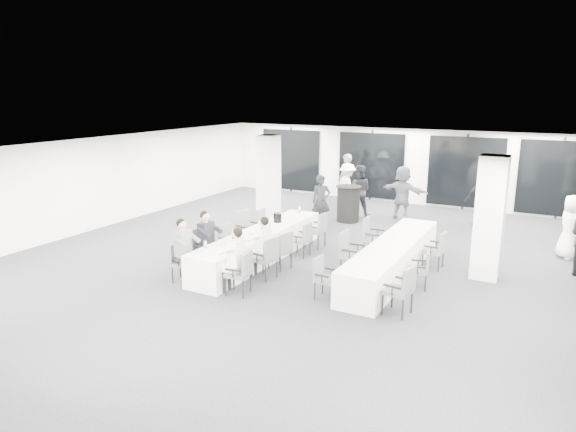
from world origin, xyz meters
name	(u,v)px	position (x,y,z in m)	size (l,w,h in m)	color
room	(352,203)	(0.89, 1.11, 1.39)	(14.04, 16.04, 2.84)	#232328
column_left	(268,179)	(-2.80, 3.20, 1.40)	(0.60, 0.60, 2.80)	silver
column_right	(490,218)	(4.20, 1.00, 1.40)	(0.60, 0.60, 2.80)	silver
banquet_table_main	(260,245)	(-0.97, -0.35, 0.38)	(0.90, 5.00, 0.75)	silver
banquet_table_side	(392,259)	(2.26, 0.20, 0.38)	(0.90, 5.00, 0.75)	silver
cocktail_table	(348,204)	(-0.49, 4.38, 0.59)	(0.84, 0.84, 1.16)	black
chair_main_left_near	(180,259)	(-1.80, -2.45, 0.50)	(0.53, 0.55, 0.87)	#494B50
chair_main_left_second	(203,246)	(-1.81, -1.59, 0.57)	(0.53, 0.58, 1.00)	#494B50
chair_main_left_mid	(228,239)	(-1.79, -0.59, 0.49)	(0.53, 0.55, 0.87)	#494B50
chair_main_left_fourth	(246,227)	(-1.81, 0.31, 0.59)	(0.62, 0.65, 1.03)	#494B50
chair_main_left_far	(265,223)	(-1.80, 1.26, 0.50)	(0.46, 0.51, 0.88)	#494B50
chair_main_right_near	(241,270)	(-0.14, -2.48, 0.53)	(0.54, 0.57, 0.93)	#494B50
chair_main_right_second	(267,256)	(-0.14, -1.44, 0.55)	(0.55, 0.59, 0.96)	#494B50
chair_main_right_mid	(282,248)	(-0.14, -0.71, 0.52)	(0.55, 0.58, 0.91)	#494B50
chair_main_right_fourth	(303,238)	(-0.14, 0.39, 0.50)	(0.45, 0.50, 0.88)	#494B50
chair_main_right_far	(318,228)	(-0.14, 1.27, 0.55)	(0.51, 0.56, 0.96)	#494B50
chair_side_left_near	(324,275)	(1.43, -1.83, 0.49)	(0.45, 0.50, 0.86)	#494B50
chair_side_left_mid	(350,251)	(1.42, -0.34, 0.59)	(0.54, 0.60, 1.04)	#494B50
chair_side_left_far	(372,235)	(1.42, 1.17, 0.59)	(0.56, 0.61, 1.03)	#494B50
chair_side_right_near	(402,288)	(3.09, -1.91, 0.56)	(0.56, 0.60, 0.98)	#494B50
chair_side_right_mid	(421,267)	(3.08, -0.39, 0.49)	(0.52, 0.54, 0.86)	#494B50
chair_side_right_far	(437,248)	(3.09, 1.07, 0.52)	(0.48, 0.53, 0.91)	#494B50
seated_guest_a	(185,247)	(-1.64, -2.43, 0.81)	(0.50, 0.38, 1.44)	#5C5E64
seated_guest_b	(208,237)	(-1.64, -1.60, 0.81)	(0.50, 0.38, 1.44)	black
seated_guest_c	(234,256)	(-0.30, -2.49, 0.81)	(0.50, 0.38, 1.44)	white
seated_guest_d	(261,243)	(-0.30, -1.42, 0.81)	(0.50, 0.38, 1.44)	white
standing_guest_a	(321,198)	(-0.99, 3.34, 0.92)	(0.67, 0.54, 1.85)	black
standing_guest_b	(359,187)	(-0.46, 5.20, 0.99)	(0.96, 0.58, 1.98)	black
standing_guest_c	(347,184)	(-1.15, 5.92, 0.95)	(1.23, 0.62, 1.90)	white
standing_guest_d	(482,197)	(3.41, 5.70, 0.94)	(1.11, 0.62, 1.88)	black
standing_guest_e	(571,223)	(5.85, 3.48, 0.93)	(0.89, 0.54, 1.85)	white
standing_guest_f	(403,189)	(0.98, 5.48, 1.01)	(1.85, 0.71, 2.02)	#5C5E64
standing_guest_g	(346,176)	(-1.55, 6.82, 1.07)	(0.78, 0.63, 2.14)	#5C5E64
ice_bucket_near	(236,236)	(-1.02, -1.34, 0.87)	(0.21, 0.21, 0.24)	black
ice_bucket_far	(278,218)	(-1.03, 0.64, 0.88)	(0.22, 0.22, 0.25)	black
water_bottle_a	(205,246)	(-1.21, -2.27, 0.85)	(0.07, 0.07, 0.21)	silver
water_bottle_b	(269,225)	(-0.84, -0.13, 0.86)	(0.07, 0.07, 0.22)	silver
water_bottle_c	(300,211)	(-0.90, 1.69, 0.87)	(0.07, 0.07, 0.23)	silver
plate_a	(226,245)	(-1.01, -1.76, 0.76)	(0.18, 0.18, 0.03)	white
plate_b	(228,249)	(-0.81, -1.99, 0.76)	(0.21, 0.21, 0.03)	white
plate_c	(251,234)	(-1.01, -0.73, 0.76)	(0.20, 0.20, 0.03)	white
wine_glass	(218,248)	(-0.73, -2.47, 0.92)	(0.08, 0.08, 0.22)	silver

